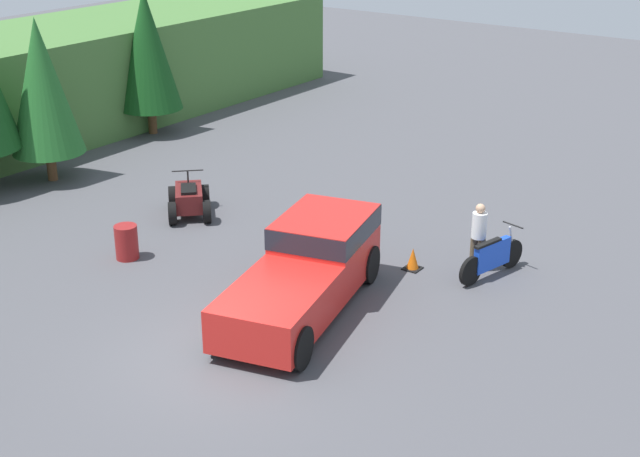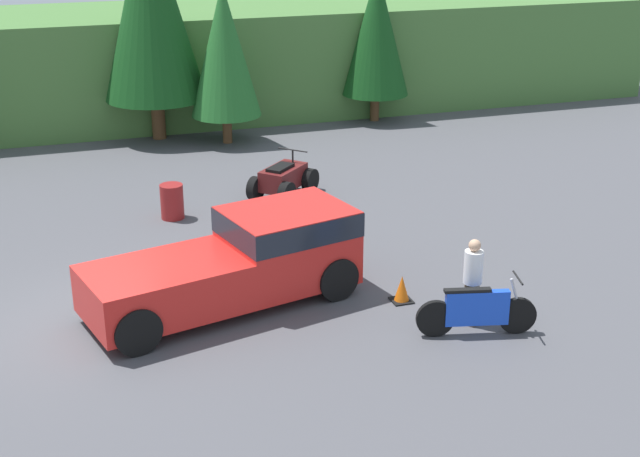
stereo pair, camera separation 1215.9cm
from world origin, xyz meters
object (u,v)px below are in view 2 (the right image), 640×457
(rider_person, at_px, (472,279))
(steel_barrel, at_px, (172,201))
(dirt_bike, at_px, (477,311))
(quad_atv, at_px, (283,180))
(traffic_cone, at_px, (402,290))
(pickup_truck_red, at_px, (244,258))

(rider_person, xyz_separation_m, steel_barrel, (-4.46, 7.49, -0.50))
(dirt_bike, xyz_separation_m, quad_atv, (-1.24, 8.71, -0.03))
(quad_atv, bearing_deg, dirt_bike, -125.89)
(dirt_bike, height_order, steel_barrel, dirt_bike)
(quad_atv, xyz_separation_m, rider_person, (1.35, -8.28, 0.49))
(traffic_cone, distance_m, steel_barrel, 7.16)
(pickup_truck_red, height_order, quad_atv, pickup_truck_red)
(pickup_truck_red, height_order, steel_barrel, pickup_truck_red)
(steel_barrel, bearing_deg, rider_person, -59.21)
(quad_atv, distance_m, steel_barrel, 3.21)
(pickup_truck_red, height_order, rider_person, pickup_truck_red)
(steel_barrel, bearing_deg, pickup_truck_red, -83.43)
(steel_barrel, bearing_deg, dirt_bike, -61.20)
(dirt_bike, relative_size, rider_person, 1.29)
(pickup_truck_red, xyz_separation_m, quad_atv, (2.52, 6.01, -0.50))
(pickup_truck_red, xyz_separation_m, steel_barrel, (-0.60, 5.22, -0.52))
(pickup_truck_red, relative_size, rider_person, 3.30)
(traffic_cone, bearing_deg, steel_barrel, 120.19)
(pickup_truck_red, xyz_separation_m, dirt_bike, (3.76, -2.70, -0.47))
(pickup_truck_red, height_order, traffic_cone, pickup_truck_red)
(rider_person, bearing_deg, dirt_bike, -106.77)
(quad_atv, bearing_deg, pickup_truck_red, -156.72)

